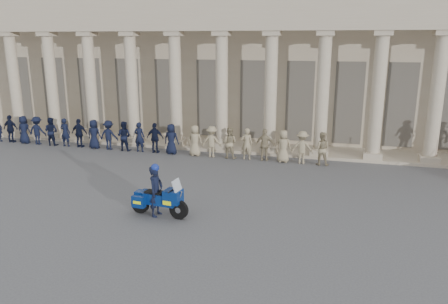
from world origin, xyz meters
TOP-DOWN VIEW (x-y plane):
  - ground at (0.00, 0.00)m, footprint 90.00×90.00m
  - building at (-0.00, 14.74)m, footprint 40.00×12.50m
  - officer_rank at (-4.99, 6.59)m, footprint 19.40×0.61m
  - motorcycle at (-0.89, -1.29)m, footprint 2.17×0.92m
  - rider at (-1.01, -1.28)m, footprint 0.48×0.68m

SIDE VIEW (x-z plane):
  - ground at x=0.00m, z-range 0.00..0.00m
  - motorcycle at x=-0.89m, z-range -0.09..1.30m
  - officer_rank at x=-4.99m, z-range 0.00..1.61m
  - rider at x=-1.01m, z-range -0.01..1.85m
  - building at x=0.00m, z-range 0.02..9.02m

